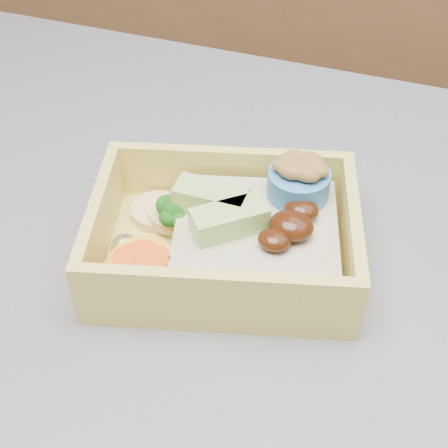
% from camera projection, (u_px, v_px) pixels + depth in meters
% --- Properties ---
extents(bento_box, '(0.23, 0.19, 0.07)m').
position_uv_depth(bento_box, '(233.00, 234.00, 0.47)').
color(bento_box, '#DCC65B').
rests_on(bento_box, island).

